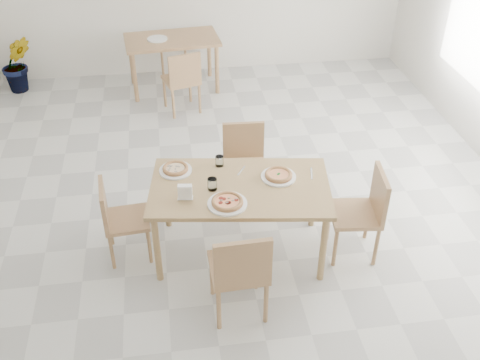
{
  "coord_description": "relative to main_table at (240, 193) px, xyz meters",
  "views": [
    {
      "loc": [
        -0.63,
        -4.59,
        3.62
      ],
      "look_at": [
        -0.05,
        -0.67,
        0.81
      ],
      "focal_mm": 42.0,
      "sensor_mm": 36.0,
      "label": 1
    }
  ],
  "objects": [
    {
      "name": "main_table",
      "position": [
        0.0,
        0.0,
        0.0
      ],
      "size": [
        1.68,
        1.1,
        0.75
      ],
      "rotation": [
        0.0,
        0.0,
        -0.14
      ],
      "color": "tan",
      "rests_on": "ground"
    },
    {
      "name": "chair_south",
      "position": [
        -0.11,
        -0.78,
        -0.15
      ],
      "size": [
        0.46,
        0.46,
        0.9
      ],
      "rotation": [
        0.0,
        0.0,
        3.18
      ],
      "color": "tan",
      "rests_on": "ground"
    },
    {
      "name": "chair_north",
      "position": [
        0.16,
        0.81,
        -0.18
      ],
      "size": [
        0.45,
        0.45,
        0.85
      ],
      "rotation": [
        0.0,
        0.0,
        -0.06
      ],
      "color": "tan",
      "rests_on": "ground"
    },
    {
      "name": "chair_west",
      "position": [
        -1.09,
        0.1,
        -0.21
      ],
      "size": [
        0.42,
        0.42,
        0.79
      ],
      "rotation": [
        0.0,
        0.0,
        1.66
      ],
      "color": "tan",
      "rests_on": "ground"
    },
    {
      "name": "chair_east",
      "position": [
        1.11,
        -0.17,
        -0.16
      ],
      "size": [
        0.48,
        0.48,
        0.88
      ],
      "rotation": [
        0.0,
        0.0,
        -1.69
      ],
      "color": "tan",
      "rests_on": "ground"
    },
    {
      "name": "plate_margherita",
      "position": [
        0.36,
        0.08,
        0.09
      ],
      "size": [
        0.31,
        0.31,
        0.02
      ],
      "primitive_type": "cylinder",
      "color": "white",
      "rests_on": "main_table"
    },
    {
      "name": "plate_mushroom",
      "position": [
        -0.54,
        0.31,
        0.09
      ],
      "size": [
        0.3,
        0.3,
        0.02
      ],
      "primitive_type": "cylinder",
      "color": "white",
      "rests_on": "main_table"
    },
    {
      "name": "plate_pepperoni",
      "position": [
        -0.14,
        -0.25,
        0.09
      ],
      "size": [
        0.33,
        0.33,
        0.02
      ],
      "primitive_type": "cylinder",
      "color": "white",
      "rests_on": "main_table"
    },
    {
      "name": "pizza_margherita",
      "position": [
        0.36,
        0.08,
        0.11
      ],
      "size": [
        0.32,
        0.32,
        0.03
      ],
      "rotation": [
        0.0,
        0.0,
        0.34
      ],
      "color": "tan",
      "rests_on": "plate_margherita"
    },
    {
      "name": "pizza_mushroom",
      "position": [
        -0.54,
        0.31,
        0.11
      ],
      "size": [
        0.27,
        0.27,
        0.03
      ],
      "rotation": [
        0.0,
        0.0,
        -0.15
      ],
      "color": "tan",
      "rests_on": "plate_mushroom"
    },
    {
      "name": "pizza_pepperoni",
      "position": [
        -0.14,
        -0.25,
        0.11
      ],
      "size": [
        0.28,
        0.28,
        0.03
      ],
      "rotation": [
        0.0,
        0.0,
        -0.03
      ],
      "color": "tan",
      "rests_on": "plate_pepperoni"
    },
    {
      "name": "tumbler_a",
      "position": [
        -0.24,
        -0.01,
        0.13
      ],
      "size": [
        0.08,
        0.08,
        0.11
      ],
      "primitive_type": "cylinder",
      "color": "white",
      "rests_on": "main_table"
    },
    {
      "name": "tumbler_b",
      "position": [
        -0.14,
        0.35,
        0.13
      ],
      "size": [
        0.07,
        0.07,
        0.1
      ],
      "primitive_type": "cylinder",
      "color": "white",
      "rests_on": "main_table"
    },
    {
      "name": "napkin_holder",
      "position": [
        -0.48,
        -0.12,
        0.15
      ],
      "size": [
        0.14,
        0.08,
        0.14
      ],
      "rotation": [
        0.0,
        0.0,
        -0.13
      ],
      "color": "silver",
      "rests_on": "main_table"
    },
    {
      "name": "fork_a",
      "position": [
        0.05,
        0.23,
        0.08
      ],
      "size": [
        0.1,
        0.14,
        0.01
      ],
      "primitive_type": "cube",
      "rotation": [
        0.0,
        0.0,
        -0.56
      ],
      "color": "silver",
      "rests_on": "main_table"
    },
    {
      "name": "fork_b",
      "position": [
        0.66,
        0.09,
        0.08
      ],
      "size": [
        0.05,
        0.18,
        0.01
      ],
      "primitive_type": "cube",
      "rotation": [
        0.0,
        0.0,
        -0.21
      ],
      "color": "silver",
      "rests_on": "main_table"
    },
    {
      "name": "second_table",
      "position": [
        -0.43,
        3.57,
        -0.02
      ],
      "size": [
        1.34,
        0.84,
        0.75
      ],
      "rotation": [
        0.0,
        0.0,
        0.09
      ],
      "color": "tan",
      "rests_on": "ground"
    },
    {
      "name": "chair_back_s",
      "position": [
        -0.34,
        2.81,
        -0.17
      ],
      "size": [
        0.53,
        0.53,
        0.86
      ],
      "rotation": [
        0.0,
        0.0,
        3.42
      ],
      "color": "tan",
      "rests_on": "ground"
    },
    {
      "name": "chair_back_n",
      "position": [
        -0.46,
        4.32,
        -0.18
      ],
      "size": [
        0.49,
        0.49,
        0.85
      ],
      "rotation": [
        0.0,
        0.0,
        0.19
      ],
      "color": "tan",
      "rests_on": "ground"
    },
    {
      "name": "plate_empty",
      "position": [
        -0.62,
        3.55,
        0.09
      ],
      "size": [
        0.28,
        0.28,
        0.02
      ],
      "primitive_type": "cylinder",
      "color": "white",
      "rests_on": "second_table"
    },
    {
      "name": "potted_plant",
      "position": [
        -2.6,
        3.82,
        -0.27
      ],
      "size": [
        0.53,
        0.48,
        0.8
      ],
      "primitive_type": "imported",
      "rotation": [
        0.0,
        0.0,
        0.32
      ],
      "color": "#265E1C",
      "rests_on": "ground"
    }
  ]
}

